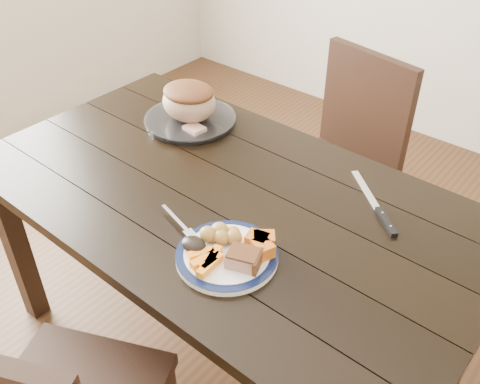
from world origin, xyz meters
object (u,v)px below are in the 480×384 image
Objects in this scene: dining_table at (224,216)px; roast_joint at (189,102)px; carving_knife at (381,213)px; fork at (181,225)px; dinner_plate at (227,256)px; serving_platter at (190,121)px; pork_slice at (243,259)px; chair_far at (342,154)px.

dining_table is 7.87× the size of roast_joint.
fork is at bearing -93.06° from carving_knife.
dining_table is 0.24m from fork.
dinner_plate reaches higher than dining_table.
roast_joint is (0.00, 0.00, 0.07)m from serving_platter.
roast_joint reaches higher than pork_slice.
dining_table is at bearing -113.30° from carving_knife.
dining_table is at bearing -32.85° from serving_platter.
chair_far is 1.02m from pork_slice.
roast_joint is 0.80m from carving_knife.
dining_table is 0.48m from roast_joint.
serving_platter is (-0.37, 0.24, 0.10)m from dining_table.
roast_joint is at bearing 146.88° from fork.
roast_joint reaches higher than serving_platter.
dining_table is at bearing 132.64° from dinner_plate.
fork is at bearing -83.16° from dining_table.
fork reaches higher than dinner_plate.
pork_slice is at bearing -36.09° from roast_joint.
dinner_plate is (0.19, -0.21, 0.10)m from dining_table.
dinner_plate is 1.52× the size of fork.
dining_table is 0.46m from serving_platter.
dinner_plate is 0.73m from roast_joint.
serving_platter is at bearing 147.15° from dining_table.
carving_knife is (0.41, -0.53, 0.23)m from chair_far.
serving_platter reaches higher than carving_knife.
pork_slice is 0.31× the size of carving_knife.
pork_slice is 0.23m from fork.
chair_far reaches higher than pork_slice.
serving_platter reaches higher than dinner_plate.
chair_far is 0.98m from fork.
carving_knife is (0.22, 0.42, -0.00)m from dinner_plate.
pork_slice reaches higher than dinner_plate.
fork is 0.57m from carving_knife.
carving_knife is (0.42, 0.21, 0.10)m from dining_table.
dinner_plate is (0.19, -0.95, 0.23)m from chair_far.
pork_slice reaches higher than fork.
pork_slice is at bearing -40.41° from dining_table.
dining_table is 9.13× the size of fork.
pork_slice reaches higher than dining_table.
chair_far is (0.00, 0.74, -0.13)m from dining_table.
dinner_plate reaches higher than carving_knife.
roast_joint is (-0.57, 0.45, 0.08)m from dinner_plate.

